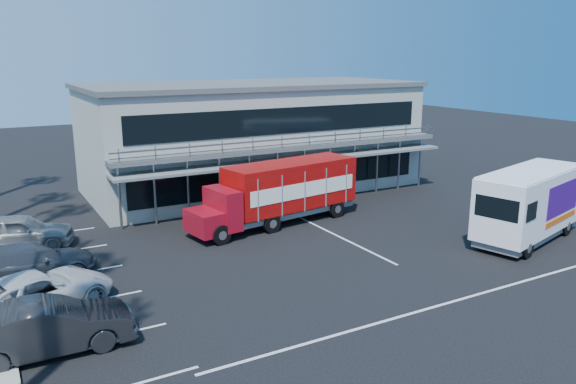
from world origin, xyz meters
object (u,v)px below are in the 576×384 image
red_truck (281,191)px  parked_car_b (49,327)px  white_van (529,203)px  parked_car_a (66,320)px

red_truck → parked_car_b: red_truck is taller
white_van → parked_car_b: (-22.49, -0.07, -1.07)m
parked_car_a → parked_car_b: bearing=135.9°
red_truck → white_van: (9.47, -8.63, 0.05)m
red_truck → parked_car_a: bearing=-155.6°
red_truck → white_van: bearing=-51.3°
white_van → parked_car_a: bearing=163.6°
red_truck → parked_car_a: size_ratio=2.40×
white_van → parked_car_a: white_van is taller
red_truck → parked_car_b: size_ratio=2.00×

